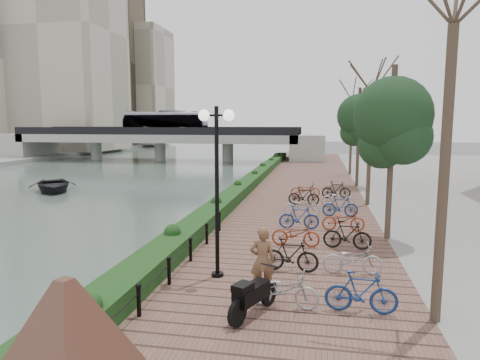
% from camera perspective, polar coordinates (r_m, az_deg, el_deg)
% --- Properties ---
extents(ground, '(220.00, 220.00, 0.00)m').
position_cam_1_polar(ground, '(10.58, -22.97, -20.55)').
color(ground, '#59595B').
rests_on(ground, ground).
extents(river_water, '(30.00, 130.00, 0.02)m').
position_cam_1_polar(river_water, '(38.83, -21.21, -0.14)').
color(river_water, '#4D6054').
rests_on(river_water, ground).
extents(promenade, '(8.00, 75.00, 0.50)m').
position_cam_1_polar(promenade, '(25.66, 7.31, -2.88)').
color(promenade, brown).
rests_on(promenade, ground).
extents(hedge, '(1.10, 56.00, 0.60)m').
position_cam_1_polar(hedge, '(28.41, 0.76, -0.68)').
color(hedge, '#163C15').
rests_on(hedge, promenade).
extents(chain_fence, '(0.10, 14.10, 0.70)m').
position_cam_1_polar(chain_fence, '(11.23, -11.23, -13.63)').
color(chain_fence, black).
rests_on(chain_fence, promenade).
extents(lamppost, '(1.02, 0.32, 4.85)m').
position_cam_1_polar(lamppost, '(11.94, -3.13, 3.31)').
color(lamppost, black).
rests_on(lamppost, promenade).
extents(motorcycle, '(1.14, 1.72, 1.03)m').
position_cam_1_polar(motorcycle, '(10.11, 1.89, -14.91)').
color(motorcycle, black).
rests_on(motorcycle, promenade).
extents(pedestrian, '(0.70, 0.51, 1.78)m').
position_cam_1_polar(pedestrian, '(11.14, 3.01, -10.71)').
color(pedestrian, brown).
rests_on(pedestrian, promenade).
extents(bicycle_parking, '(2.40, 17.32, 1.00)m').
position_cam_1_polar(bicycle_parking, '(18.07, 10.71, -5.06)').
color(bicycle_parking, '#A1A2A6').
rests_on(bicycle_parking, promenade).
extents(street_trees, '(3.20, 37.12, 6.80)m').
position_cam_1_polar(street_trees, '(20.59, 17.90, 3.88)').
color(street_trees, '#3E2F24').
rests_on(street_trees, promenade).
extents(bridge, '(36.00, 10.77, 6.50)m').
position_cam_1_polar(bridge, '(56.46, -10.50, 5.93)').
color(bridge, gray).
rests_on(bridge, ground).
extents(boat, '(5.40, 5.72, 0.96)m').
position_cam_1_polar(boat, '(33.41, -23.68, -0.60)').
color(boat, black).
rests_on(boat, river_water).
extents(far_buildings, '(35.00, 38.00, 38.00)m').
position_cam_1_polar(far_buildings, '(88.08, -22.60, 14.35)').
color(far_buildings, '#B5AB97').
rests_on(far_buildings, far_bank).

